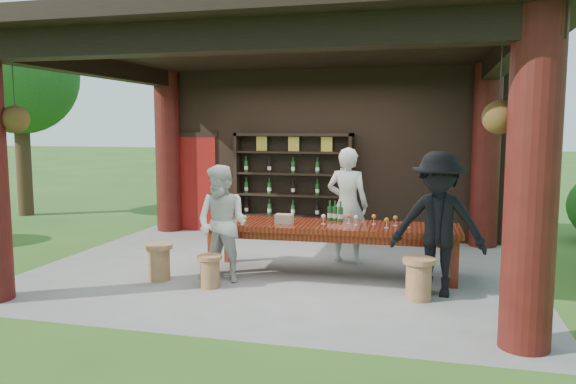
% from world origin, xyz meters
% --- Properties ---
extents(ground, '(90.00, 90.00, 0.00)m').
position_xyz_m(ground, '(0.00, 0.00, 0.00)').
color(ground, '#2D5119').
rests_on(ground, ground).
extents(pavilion, '(7.50, 6.00, 3.60)m').
position_xyz_m(pavilion, '(-0.01, 0.43, 2.13)').
color(pavilion, slate).
rests_on(pavilion, ground).
extents(wine_shelf, '(2.34, 0.36, 2.06)m').
position_xyz_m(wine_shelf, '(-0.43, 2.45, 1.04)').
color(wine_shelf, black).
rests_on(wine_shelf, ground).
extents(tasting_table, '(3.74, 1.10, 0.75)m').
position_xyz_m(tasting_table, '(0.80, -0.08, 0.64)').
color(tasting_table, '#55190C').
rests_on(tasting_table, ground).
extents(stool_near_left, '(0.34, 0.34, 0.44)m').
position_xyz_m(stool_near_left, '(-0.68, -1.22, 0.24)').
color(stool_near_left, brown).
rests_on(stool_near_left, ground).
extents(stool_near_right, '(0.41, 0.41, 0.54)m').
position_xyz_m(stool_near_right, '(2.09, -1.07, 0.29)').
color(stool_near_right, brown).
rests_on(stool_near_right, ground).
extents(stool_far_left, '(0.40, 0.40, 0.52)m').
position_xyz_m(stool_far_left, '(-1.53, -1.06, 0.28)').
color(stool_far_left, brown).
rests_on(stool_far_left, ground).
extents(host, '(0.74, 0.55, 1.86)m').
position_xyz_m(host, '(0.91, 0.70, 0.93)').
color(host, silver).
rests_on(host, ground).
extents(guest_woman, '(0.91, 0.77, 1.65)m').
position_xyz_m(guest_woman, '(-0.63, -0.87, 0.83)').
color(guest_woman, silver).
rests_on(guest_woman, ground).
extents(guest_man, '(1.28, 0.83, 1.88)m').
position_xyz_m(guest_man, '(2.31, -0.79, 0.94)').
color(guest_man, black).
rests_on(guest_man, ground).
extents(table_bottles, '(0.26, 0.14, 0.31)m').
position_xyz_m(table_bottles, '(0.80, 0.20, 0.90)').
color(table_bottles, '#194C1E').
rests_on(table_bottles, tasting_table).
extents(table_glasses, '(1.30, 0.33, 0.15)m').
position_xyz_m(table_glasses, '(1.36, -0.06, 0.82)').
color(table_glasses, silver).
rests_on(table_glasses, tasting_table).
extents(napkin_basket, '(0.27, 0.19, 0.14)m').
position_xyz_m(napkin_basket, '(0.10, -0.21, 0.82)').
color(napkin_basket, '#BF6672').
rests_on(napkin_basket, tasting_table).
extents(shrubs, '(17.33, 7.83, 1.36)m').
position_xyz_m(shrubs, '(2.99, 0.31, 0.56)').
color(shrubs, '#194C14').
rests_on(shrubs, ground).
extents(trees, '(20.14, 10.01, 4.80)m').
position_xyz_m(trees, '(3.87, 0.71, 3.37)').
color(trees, '#3F2819').
rests_on(trees, ground).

